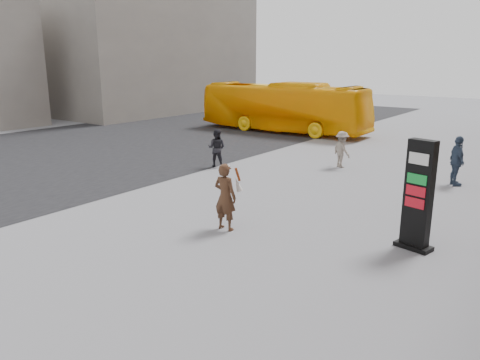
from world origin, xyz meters
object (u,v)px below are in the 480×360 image
Objects in this scene: bus at (283,107)px; woman at (225,196)px; info_pylon at (418,196)px; pedestrian_b at (342,149)px; pedestrian_a at (217,148)px; pedestrian_c at (457,161)px.

woman is at bearing -153.87° from bus.
info_pylon is 18.55m from bus.
info_pylon is 0.24× the size of bus.
bus is 7.15× the size of pedestrian_b.
woman is 8.66m from pedestrian_b.
bus is 10.40m from pedestrian_a.
pedestrian_a is at bearing -164.32° from bus.
info_pylon is at bearing -139.17° from bus.
bus is 13.72m from pedestrian_c.
pedestrian_b is at bearing 138.50° from info_pylon.
woman is 1.19× the size of pedestrian_b.
woman is at bearing 121.87° from pedestrian_c.
bus reaches higher than woman.
pedestrian_a is at bearing -51.39° from woman.
bus reaches higher than pedestrian_b.
woman is 0.17× the size of bus.
pedestrian_a is (-4.94, 5.63, -0.13)m from woman.
woman is 1.14× the size of pedestrian_a.
pedestrian_b is (-0.68, 8.63, -0.17)m from woman.
pedestrian_b is at bearing -165.31° from pedestrian_a.
bus is 6.05× the size of pedestrian_c.
pedestrian_c is (8.76, 2.77, 0.10)m from pedestrian_a.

